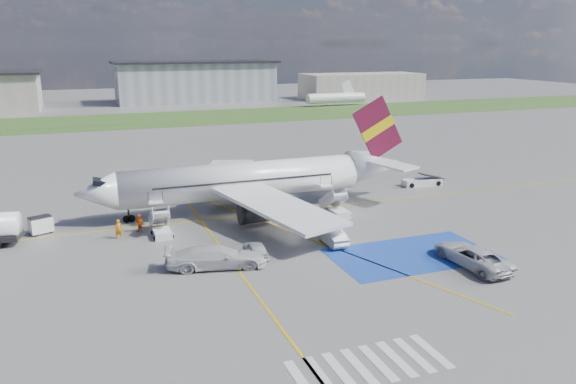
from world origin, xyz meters
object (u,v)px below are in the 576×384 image
at_px(belt_loader, 422,182).
at_px(car_silver_a, 256,250).
at_px(gpu_cart, 41,226).
at_px(airliner, 255,179).
at_px(van_white_a, 472,253).
at_px(van_white_b, 216,254).
at_px(car_silver_b, 332,236).

distance_m(belt_loader, car_silver_a, 32.25).
height_order(gpu_cart, car_silver_a, gpu_cart).
bearing_deg(airliner, car_silver_a, -107.27).
bearing_deg(van_white_a, gpu_cart, -33.80).
height_order(car_silver_a, van_white_a, van_white_a).
bearing_deg(van_white_a, van_white_b, -20.85).
relative_size(airliner, car_silver_b, 8.36).
distance_m(car_silver_a, car_silver_b, 7.55).
distance_m(airliner, belt_loader, 23.73).
bearing_deg(van_white_b, car_silver_b, -68.16).
height_order(belt_loader, van_white_b, van_white_b).
bearing_deg(van_white_a, belt_loader, -116.79).
xyz_separation_m(car_silver_b, van_white_b, (-11.18, -1.82, 0.48)).
xyz_separation_m(belt_loader, van_white_a, (-11.58, -24.46, 0.70)).
bearing_deg(van_white_a, airliner, -63.00).
height_order(car_silver_a, car_silver_b, car_silver_b).
bearing_deg(van_white_b, van_white_a, -96.78).
relative_size(car_silver_a, van_white_a, 0.70).
bearing_deg(airliner, gpu_cart, -178.54).
height_order(belt_loader, car_silver_b, belt_loader).
height_order(airliner, van_white_b, airliner).
bearing_deg(car_silver_a, van_white_b, 19.48).
distance_m(car_silver_a, van_white_a, 17.98).
distance_m(belt_loader, van_white_a, 27.07).
distance_m(gpu_cart, van_white_b, 19.84).
bearing_deg(belt_loader, van_white_b, -146.87).
xyz_separation_m(car_silver_a, car_silver_b, (7.51, 0.84, 0.02)).
bearing_deg(belt_loader, car_silver_a, -145.21).
distance_m(airliner, van_white_b, 16.99).
height_order(car_silver_b, van_white_a, van_white_a).
bearing_deg(van_white_b, belt_loader, -48.25).
xyz_separation_m(airliner, van_white_a, (11.82, -21.80, -2.29)).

